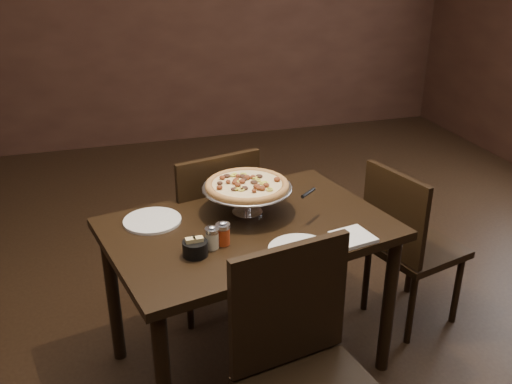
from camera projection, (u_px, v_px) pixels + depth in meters
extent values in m
cube|color=black|center=(269.00, 366.00, 2.83)|extent=(6.00, 7.00, 0.02)
cube|color=black|center=(248.00, 229.00, 2.53)|extent=(1.37, 1.05, 0.04)
cylinder|color=black|center=(388.00, 306.00, 2.66)|extent=(0.06, 0.06, 0.73)
cylinder|color=black|center=(113.00, 296.00, 2.73)|extent=(0.06, 0.06, 0.73)
cylinder|color=black|center=(306.00, 241.00, 3.21)|extent=(0.06, 0.06, 0.73)
cylinder|color=silver|center=(247.00, 212.00, 2.63)|extent=(0.14, 0.14, 0.01)
cylinder|color=silver|center=(247.00, 201.00, 2.61)|extent=(0.03, 0.03, 0.11)
cylinder|color=silver|center=(247.00, 189.00, 2.58)|extent=(0.10, 0.10, 0.01)
cylinder|color=#A9A9AE|center=(247.00, 188.00, 2.58)|extent=(0.40, 0.40, 0.01)
torus|color=#A9A9AE|center=(247.00, 187.00, 2.58)|extent=(0.41, 0.41, 0.01)
cylinder|color=brown|center=(247.00, 186.00, 2.58)|extent=(0.37, 0.37, 0.01)
torus|color=brown|center=(247.00, 185.00, 2.58)|extent=(0.38, 0.38, 0.03)
cylinder|color=tan|center=(247.00, 184.00, 2.57)|extent=(0.32, 0.32, 0.01)
cylinder|color=beige|center=(212.00, 240.00, 2.33)|extent=(0.05, 0.05, 0.07)
cylinder|color=silver|center=(212.00, 230.00, 2.31)|extent=(0.06, 0.06, 0.02)
ellipsoid|color=silver|center=(212.00, 227.00, 2.30)|extent=(0.03, 0.03, 0.01)
cylinder|color=maroon|center=(223.00, 236.00, 2.35)|extent=(0.06, 0.06, 0.08)
cylinder|color=silver|center=(223.00, 226.00, 2.33)|extent=(0.06, 0.06, 0.02)
ellipsoid|color=silver|center=(223.00, 223.00, 2.33)|extent=(0.03, 0.03, 0.01)
cylinder|color=black|center=(195.00, 248.00, 2.27)|extent=(0.10, 0.10, 0.06)
cube|color=#D9C27D|center=(191.00, 246.00, 2.26)|extent=(0.04, 0.03, 0.07)
cube|color=#D9C27D|center=(198.00, 245.00, 2.27)|extent=(0.04, 0.03, 0.07)
cube|color=white|center=(353.00, 237.00, 2.41)|extent=(0.18, 0.18, 0.02)
cylinder|color=white|center=(152.00, 221.00, 2.55)|extent=(0.26, 0.26, 0.01)
cylinder|color=white|center=(300.00, 250.00, 2.31)|extent=(0.26, 0.26, 0.01)
cone|color=silver|center=(308.00, 194.00, 2.51)|extent=(0.14, 0.14, 0.00)
cylinder|color=black|center=(308.00, 193.00, 2.51)|extent=(0.09, 0.09, 0.02)
cube|color=black|center=(204.00, 231.00, 3.12)|extent=(0.54, 0.54, 0.04)
cube|color=black|center=(219.00, 201.00, 2.85)|extent=(0.44, 0.13, 0.47)
cylinder|color=black|center=(220.00, 246.00, 3.45)|extent=(0.04, 0.04, 0.44)
cylinder|color=black|center=(164.00, 262.00, 3.28)|extent=(0.04, 0.04, 0.44)
cylinder|color=black|center=(249.00, 275.00, 3.16)|extent=(0.04, 0.04, 0.44)
cylinder|color=black|center=(189.00, 293.00, 3.00)|extent=(0.04, 0.04, 0.44)
cube|color=black|center=(289.00, 305.00, 2.02)|extent=(0.46, 0.11, 0.48)
cube|color=black|center=(416.00, 248.00, 3.01)|extent=(0.51, 0.51, 0.04)
cube|color=black|center=(394.00, 214.00, 2.82)|extent=(0.13, 0.41, 0.44)
cylinder|color=black|center=(457.00, 290.00, 3.05)|extent=(0.04, 0.04, 0.41)
cylinder|color=black|center=(411.00, 261.00, 3.32)|extent=(0.04, 0.04, 0.41)
cylinder|color=black|center=(411.00, 309.00, 2.89)|extent=(0.04, 0.04, 0.41)
cylinder|color=black|center=(366.00, 278.00, 3.16)|extent=(0.04, 0.04, 0.41)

